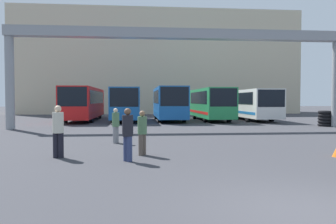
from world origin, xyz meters
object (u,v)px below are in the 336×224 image
(bus_slot_3, at_px, (210,102))
(bus_slot_4, at_px, (248,103))
(pedestrian_near_center, at_px, (116,125))
(tire_stack, at_px, (325,118))
(pedestrian_far_center, at_px, (128,133))
(bus_slot_1, at_px, (126,102))
(bus_slot_2, at_px, (169,102))
(pedestrian_near_right, at_px, (58,130))
(bus_slot_0, at_px, (84,102))
(pedestrian_mid_right, at_px, (142,132))

(bus_slot_3, xyz_separation_m, bus_slot_4, (4.16, 1.01, -0.06))
(pedestrian_near_center, xyz_separation_m, tire_stack, (15.34, 8.46, -0.27))
(bus_slot_4, relative_size, pedestrian_far_center, 7.00)
(tire_stack, bearing_deg, pedestrian_far_center, -138.12)
(bus_slot_1, height_order, bus_slot_4, bus_slot_1)
(bus_slot_2, bearing_deg, pedestrian_near_right, -105.83)
(bus_slot_1, relative_size, pedestrian_near_center, 6.23)
(bus_slot_1, bearing_deg, pedestrian_far_center, -87.83)
(bus_slot_3, bearing_deg, bus_slot_4, 13.65)
(pedestrian_near_right, height_order, pedestrian_far_center, pedestrian_near_right)
(bus_slot_2, height_order, bus_slot_3, bus_slot_2)
(bus_slot_1, distance_m, pedestrian_near_right, 20.47)
(pedestrian_near_center, bearing_deg, bus_slot_0, -131.59)
(pedestrian_far_center, xyz_separation_m, tire_stack, (14.63, 13.12, -0.33))
(bus_slot_2, relative_size, pedestrian_near_right, 5.59)
(pedestrian_near_right, relative_size, pedestrian_far_center, 1.04)
(bus_slot_0, distance_m, pedestrian_near_center, 18.04)
(bus_slot_1, distance_m, bus_slot_2, 4.16)
(pedestrian_near_right, bearing_deg, pedestrian_mid_right, 11.51)
(bus_slot_0, relative_size, bus_slot_1, 1.17)
(bus_slot_1, height_order, pedestrian_mid_right, bus_slot_1)
(bus_slot_0, distance_m, pedestrian_far_center, 22.73)
(bus_slot_0, distance_m, pedestrian_mid_right, 21.72)
(pedestrian_far_center, bearing_deg, bus_slot_3, -58.90)
(bus_slot_3, distance_m, pedestrian_near_right, 22.72)
(bus_slot_2, bearing_deg, bus_slot_3, 0.04)
(bus_slot_0, relative_size, pedestrian_far_center, 6.81)
(pedestrian_mid_right, bearing_deg, pedestrian_near_right, 138.27)
(bus_slot_2, xyz_separation_m, tire_stack, (11.28, -8.19, -1.25))
(pedestrian_near_center, distance_m, tire_stack, 17.52)
(bus_slot_2, xyz_separation_m, pedestrian_near_right, (-5.79, -20.41, -0.88))
(pedestrian_near_center, bearing_deg, pedestrian_mid_right, 53.64)
(pedestrian_mid_right, xyz_separation_m, tire_stack, (14.14, 11.96, -0.26))
(bus_slot_4, bearing_deg, bus_slot_1, -175.26)
(bus_slot_4, distance_m, pedestrian_mid_right, 23.94)
(bus_slot_4, relative_size, pedestrian_near_right, 6.70)
(bus_slot_4, xyz_separation_m, pedestrian_near_center, (-12.37, -17.66, -0.87))
(bus_slot_3, xyz_separation_m, pedestrian_far_center, (-7.51, -21.31, -0.87))
(bus_slot_4, height_order, pedestrian_near_center, bus_slot_4)
(bus_slot_0, height_order, bus_slot_4, bus_slot_0)
(bus_slot_2, bearing_deg, bus_slot_1, -179.71)
(bus_slot_0, bearing_deg, pedestrian_near_center, -76.34)
(bus_slot_4, distance_m, pedestrian_far_center, 25.20)
(bus_slot_0, xyz_separation_m, tire_stack, (19.59, -9.04, -1.24))
(bus_slot_2, height_order, pedestrian_far_center, bus_slot_2)
(pedestrian_near_right, relative_size, pedestrian_near_center, 1.12)
(bus_slot_4, xyz_separation_m, pedestrian_far_center, (-11.66, -22.32, -0.81))
(bus_slot_1, bearing_deg, pedestrian_near_right, -94.57)
(bus_slot_1, bearing_deg, tire_stack, -27.89)
(bus_slot_4, bearing_deg, tire_stack, -72.13)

